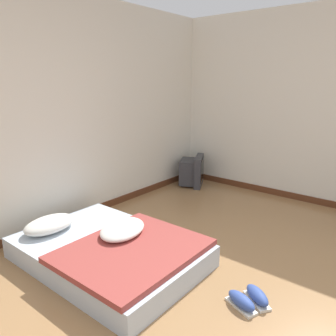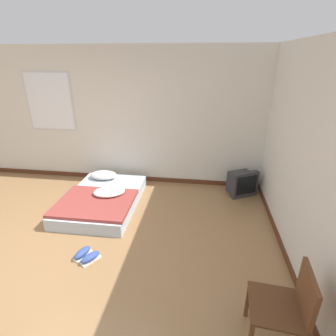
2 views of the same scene
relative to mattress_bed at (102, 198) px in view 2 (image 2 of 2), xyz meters
The scene contains 7 objects.
ground_plane 1.54m from the mattress_bed, 94.36° to the right, with size 20.00×20.00×0.00m, color #997047.
wall_back 1.60m from the mattress_bed, 97.03° to the left, with size 8.25×0.08×2.60m.
wall_right 3.43m from the mattress_bed, 28.35° to the right, with size 0.08×7.61×2.60m.
mattress_bed is the anchor object (origin of this frame).
crt_tv 2.54m from the mattress_bed, 17.18° to the left, with size 0.57×0.52×0.48m.
wooden_chair 3.23m from the mattress_bed, 39.83° to the right, with size 0.49×0.49×0.82m.
sneaker_pair 1.32m from the mattress_bed, 78.01° to the right, with size 0.35×0.34×0.10m.
Camera 2 is at (1.79, -2.22, 2.39)m, focal length 28.00 mm.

